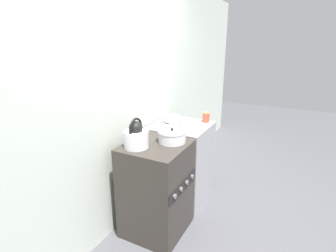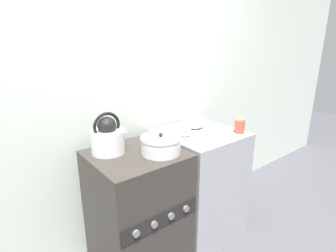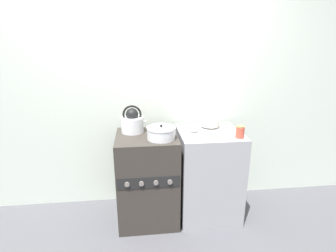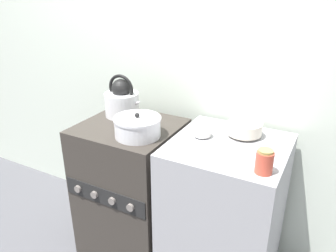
{
  "view_description": "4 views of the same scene",
  "coord_description": "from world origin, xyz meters",
  "views": [
    {
      "loc": [
        -1.92,
        -0.84,
        1.82
      ],
      "look_at": [
        0.26,
        0.28,
        1.02
      ],
      "focal_mm": 28.0,
      "sensor_mm": 36.0,
      "label": 1
    },
    {
      "loc": [
        -0.82,
        -1.09,
        1.59
      ],
      "look_at": [
        0.29,
        0.31,
        1.03
      ],
      "focal_mm": 28.0,
      "sensor_mm": 36.0,
      "label": 2
    },
    {
      "loc": [
        -0.07,
        -2.08,
        1.76
      ],
      "look_at": [
        0.21,
        0.31,
        0.99
      ],
      "focal_mm": 28.0,
      "sensor_mm": 36.0,
      "label": 3
    },
    {
      "loc": [
        1.08,
        -1.22,
        1.7
      ],
      "look_at": [
        0.26,
        0.3,
        0.95
      ],
      "focal_mm": 35.0,
      "sensor_mm": 36.0,
      "label": 4
    }
  ],
  "objects": [
    {
      "name": "small_ceramic_bowl",
      "position": [
        0.46,
        0.32,
        0.95
      ],
      "size": [
        0.09,
        0.09,
        0.05
      ],
      "color": "white",
      "rests_on": "counter"
    },
    {
      "name": "wall_back",
      "position": [
        0.0,
        0.68,
        1.25
      ],
      "size": [
        7.0,
        0.06,
        2.5
      ],
      "color": "silver",
      "rests_on": "ground_plane"
    },
    {
      "name": "counter",
      "position": [
        0.63,
        0.31,
        0.46
      ],
      "size": [
        0.61,
        0.61,
        0.92
      ],
      "color": "#99999E",
      "rests_on": "ground_plane"
    },
    {
      "name": "enamel_bowl",
      "position": [
        0.66,
        0.44,
        0.97
      ],
      "size": [
        0.19,
        0.19,
        0.08
      ],
      "color": "beige",
      "rests_on": "counter"
    },
    {
      "name": "kettle",
      "position": [
        -0.13,
        0.4,
        1.02
      ],
      "size": [
        0.27,
        0.22,
        0.27
      ],
      "color": "silver",
      "rests_on": "stove"
    },
    {
      "name": "cooking_pot",
      "position": [
        0.13,
        0.18,
        0.97
      ],
      "size": [
        0.27,
        0.27,
        0.14
      ],
      "color": "silver",
      "rests_on": "stove"
    },
    {
      "name": "stove",
      "position": [
        -0.0,
        0.28,
        0.46
      ],
      "size": [
        0.59,
        0.58,
        0.91
      ],
      "color": "#332D28",
      "rests_on": "ground_plane"
    },
    {
      "name": "storage_jar",
      "position": [
        0.85,
        0.1,
        0.98
      ],
      "size": [
        0.08,
        0.08,
        0.11
      ],
      "color": "#CC4C38",
      "rests_on": "counter"
    }
  ]
}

